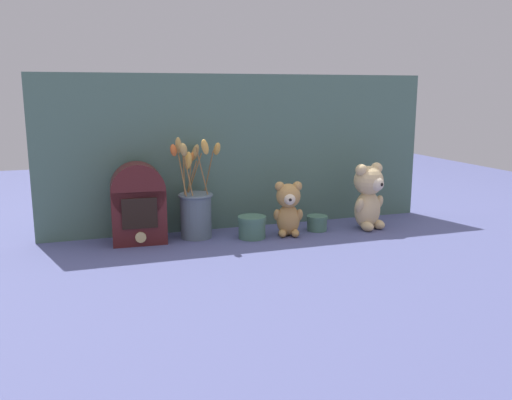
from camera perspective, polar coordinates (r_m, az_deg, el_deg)
ground_plane at (r=1.87m, az=0.20°, el=-3.95°), size 4.00×4.00×0.00m
backdrop_wall at (r=1.98m, az=-1.38°, el=5.07°), size 1.45×0.02×0.56m
teddy_bear_large at (r=2.00m, az=11.78°, el=0.53°), size 0.14×0.12×0.24m
teddy_bear_medium at (r=1.88m, az=3.43°, el=-0.81°), size 0.11×0.10×0.19m
flower_vase at (r=1.86m, az=-6.40°, el=-0.80°), size 0.19×0.16×0.35m
vintage_radio at (r=1.82m, az=-12.29°, el=-0.32°), size 0.18×0.12×0.27m
decorative_tin_tall at (r=1.86m, az=-0.44°, el=-2.85°), size 0.10×0.10×0.08m
decorative_tin_short at (r=1.97m, az=6.44°, el=-2.42°), size 0.08×0.08×0.05m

